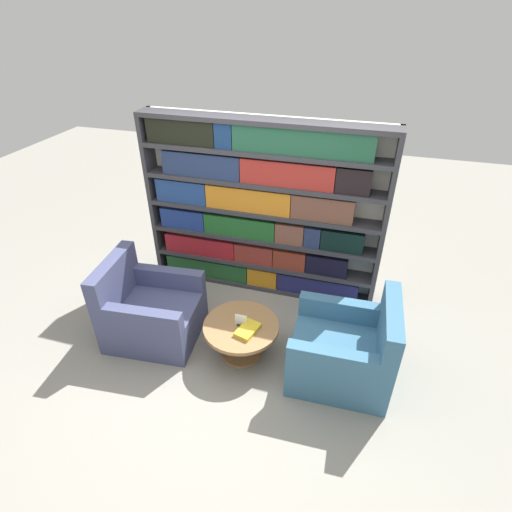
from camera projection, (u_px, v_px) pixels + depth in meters
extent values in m
plane|color=gray|center=(226.00, 360.00, 4.03)|extent=(14.00, 14.00, 0.00)
cube|color=silver|center=(265.00, 207.00, 4.64)|extent=(2.73, 0.05, 2.07)
cube|color=#333338|center=(156.00, 197.00, 4.85)|extent=(0.05, 0.30, 2.07)
cube|color=#333338|center=(384.00, 227.00, 4.22)|extent=(0.05, 0.30, 2.07)
cube|color=#333338|center=(261.00, 282.00, 5.09)|extent=(2.63, 0.30, 0.05)
cube|color=#333338|center=(261.00, 262.00, 4.91)|extent=(2.63, 0.30, 0.05)
cube|color=#333338|center=(262.00, 237.00, 4.72)|extent=(2.63, 0.30, 0.05)
cube|color=#333338|center=(262.00, 211.00, 4.54)|extent=(2.63, 0.30, 0.05)
cube|color=#333338|center=(262.00, 183.00, 4.35)|extent=(2.63, 0.30, 0.05)
cube|color=#333338|center=(262.00, 152.00, 4.16)|extent=(2.63, 0.30, 0.05)
cube|color=#333338|center=(263.00, 120.00, 3.98)|extent=(2.63, 0.30, 0.05)
cube|color=#1E4F26|center=(209.00, 265.00, 5.15)|extent=(1.08, 0.20, 0.24)
cube|color=orange|center=(264.00, 275.00, 4.98)|extent=(0.37, 0.20, 0.24)
cube|color=navy|center=(317.00, 284.00, 4.82)|extent=(0.96, 0.20, 0.24)
cube|color=maroon|center=(202.00, 244.00, 4.99)|extent=(0.91, 0.20, 0.24)
cube|color=maroon|center=(255.00, 252.00, 4.83)|extent=(0.47, 0.20, 0.24)
cube|color=maroon|center=(290.00, 257.00, 4.73)|extent=(0.38, 0.20, 0.24)
cube|color=black|center=(327.00, 263.00, 4.63)|extent=(0.47, 0.20, 0.24)
cube|color=navy|center=(185.00, 217.00, 4.85)|extent=(0.56, 0.20, 0.24)
cube|color=#1E5A26|center=(241.00, 225.00, 4.68)|extent=(0.85, 0.20, 0.24)
cube|color=brown|center=(291.00, 232.00, 4.54)|extent=(0.32, 0.20, 0.24)
cube|color=navy|center=(313.00, 235.00, 4.48)|extent=(0.18, 0.20, 0.24)
cube|color=black|center=(343.00, 239.00, 4.40)|extent=(0.46, 0.20, 0.24)
cube|color=navy|center=(184.00, 190.00, 4.65)|extent=(0.62, 0.20, 0.27)
cube|color=orange|center=(249.00, 198.00, 4.46)|extent=(0.97, 0.20, 0.27)
cube|color=brown|center=(323.00, 207.00, 4.27)|extent=(0.66, 0.20, 0.27)
cube|color=navy|center=(203.00, 164.00, 4.40)|extent=(0.90, 0.20, 0.27)
cube|color=#A02923|center=(288.00, 172.00, 4.17)|extent=(1.00, 0.20, 0.27)
cube|color=black|center=(354.00, 179.00, 4.01)|extent=(0.35, 0.20, 0.27)
cube|color=black|center=(183.00, 131.00, 4.26)|extent=(0.77, 0.20, 0.26)
cube|color=navy|center=(226.00, 134.00, 4.15)|extent=(0.19, 0.20, 0.26)
cube|color=#1F4F36|center=(303.00, 141.00, 3.95)|extent=(1.42, 0.20, 0.26)
cube|color=#42476B|center=(155.00, 319.00, 4.24)|extent=(0.97, 0.88, 0.41)
cube|color=#42476B|center=(114.00, 281.00, 4.06)|extent=(0.21, 0.81, 0.49)
cube|color=#42476B|center=(143.00, 320.00, 3.78)|extent=(0.77, 0.19, 0.22)
cube|color=#42476B|center=(170.00, 278.00, 4.34)|extent=(0.77, 0.19, 0.22)
cube|color=#386684|center=(339.00, 358.00, 3.79)|extent=(0.93, 0.83, 0.41)
cube|color=#386684|center=(389.00, 330.00, 3.46)|extent=(0.16, 0.81, 0.49)
cube|color=#386684|center=(338.00, 309.00, 3.91)|extent=(0.77, 0.14, 0.22)
cube|color=#386684|center=(331.00, 360.00, 3.35)|extent=(0.77, 0.14, 0.22)
cylinder|color=olive|center=(242.00, 341.00, 4.01)|extent=(0.13, 0.13, 0.35)
cylinder|color=olive|center=(242.00, 352.00, 4.10)|extent=(0.41, 0.41, 0.03)
cylinder|color=olive|center=(241.00, 326.00, 3.91)|extent=(0.75, 0.75, 0.04)
cube|color=black|center=(241.00, 324.00, 3.89)|extent=(0.07, 0.06, 0.01)
cube|color=white|center=(241.00, 320.00, 3.86)|extent=(0.12, 0.01, 0.12)
cube|color=gold|center=(248.00, 330.00, 3.81)|extent=(0.22, 0.29, 0.04)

